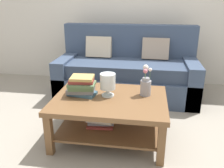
{
  "coord_description": "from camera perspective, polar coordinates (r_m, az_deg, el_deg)",
  "views": [
    {
      "loc": [
        0.36,
        -2.64,
        1.48
      ],
      "look_at": [
        -0.02,
        -0.21,
        0.57
      ],
      "focal_mm": 38.45,
      "sensor_mm": 36.0,
      "label": 1
    }
  ],
  "objects": [
    {
      "name": "coffee_table",
      "position": [
        2.57,
        -0.65,
        -6.04
      ],
      "size": [
        1.18,
        0.88,
        0.47
      ],
      "color": "brown",
      "rests_on": "ground"
    },
    {
      "name": "back_wall",
      "position": [
        4.3,
        4.27,
        18.48
      ],
      "size": [
        6.4,
        0.12,
        2.7
      ],
      "primitive_type": "cube",
      "color": "beige",
      "rests_on": "ground"
    },
    {
      "name": "flower_pitcher",
      "position": [
        2.57,
        8.02,
        -0.19
      ],
      "size": [
        0.11,
        0.11,
        0.33
      ],
      "color": "gray",
      "rests_on": "coffee_table"
    },
    {
      "name": "ground_plane",
      "position": [
        3.04,
        0.97,
        -8.81
      ],
      "size": [
        10.0,
        10.0,
        0.0
      ],
      "primitive_type": "plane",
      "color": "gray"
    },
    {
      "name": "book_stack_main",
      "position": [
        2.57,
        -7.24,
        -0.46
      ],
      "size": [
        0.32,
        0.24,
        0.21
      ],
      "color": "#3D6075",
      "rests_on": "coffee_table"
    },
    {
      "name": "couch",
      "position": [
        3.72,
        3.6,
        2.77
      ],
      "size": [
        2.07,
        0.9,
        1.06
      ],
      "color": "#384760",
      "rests_on": "ground"
    },
    {
      "name": "glass_hurricane_vase",
      "position": [
        2.51,
        -1.02,
        0.42
      ],
      "size": [
        0.16,
        0.16,
        0.25
      ],
      "color": "silver",
      "rests_on": "coffee_table"
    }
  ]
}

